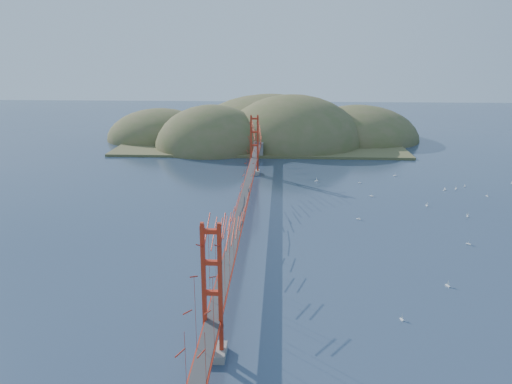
{
  "coord_description": "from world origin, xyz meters",
  "views": [
    {
      "loc": [
        5.33,
        -65.33,
        24.71
      ],
      "look_at": [
        1.89,
        0.0,
        5.25
      ],
      "focal_mm": 35.0,
      "sensor_mm": 36.0,
      "label": 1
    }
  ],
  "objects_px": {
    "bridge": "(242,179)",
    "sailboat_2": "(468,243)",
    "sailboat_1": "(372,196)",
    "sailboat_0": "(448,285)"
  },
  "relations": [
    {
      "from": "bridge",
      "to": "sailboat_2",
      "type": "height_order",
      "value": "bridge"
    },
    {
      "from": "bridge",
      "to": "sailboat_1",
      "type": "bearing_deg",
      "value": 37.47
    },
    {
      "from": "sailboat_1",
      "to": "sailboat_2",
      "type": "height_order",
      "value": "sailboat_1"
    },
    {
      "from": "bridge",
      "to": "sailboat_0",
      "type": "bearing_deg",
      "value": -35.68
    },
    {
      "from": "sailboat_1",
      "to": "sailboat_2",
      "type": "bearing_deg",
      "value": -66.65
    },
    {
      "from": "sailboat_0",
      "to": "sailboat_1",
      "type": "distance_m",
      "value": 32.51
    },
    {
      "from": "bridge",
      "to": "sailboat_0",
      "type": "xyz_separation_m",
      "value": [
        23.16,
        -16.63,
        -6.85
      ]
    },
    {
      "from": "sailboat_0",
      "to": "sailboat_2",
      "type": "bearing_deg",
      "value": 62.08
    },
    {
      "from": "bridge",
      "to": "sailboat_2",
      "type": "relative_size",
      "value": 129.13
    },
    {
      "from": "sailboat_0",
      "to": "sailboat_1",
      "type": "relative_size",
      "value": 0.96
    }
  ]
}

